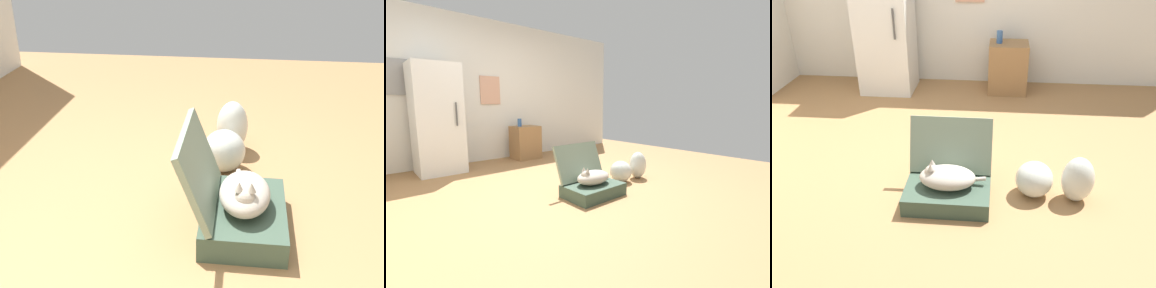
# 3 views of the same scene
# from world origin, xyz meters

# --- Properties ---
(ground_plane) EXTENTS (7.68, 7.68, 0.00)m
(ground_plane) POSITION_xyz_m (0.00, 0.00, 0.00)
(ground_plane) COLOR #9E7247
(ground_plane) RESTS_ON ground
(suitcase_base) EXTENTS (0.67, 0.46, 0.15)m
(suitcase_base) POSITION_xyz_m (0.16, -0.55, 0.07)
(suitcase_base) COLOR #384C3D
(suitcase_base) RESTS_ON ground
(suitcase_lid) EXTENTS (0.67, 0.20, 0.45)m
(suitcase_lid) POSITION_xyz_m (0.16, -0.30, 0.37)
(suitcase_lid) COLOR gray
(suitcase_lid) RESTS_ON suitcase_base
(cat) EXTENTS (0.52, 0.28, 0.22)m
(cat) POSITION_xyz_m (0.15, -0.55, 0.23)
(cat) COLOR #B2A899
(cat) RESTS_ON suitcase_base
(plastic_bag_white) EXTENTS (0.30, 0.30, 0.29)m
(plastic_bag_white) POSITION_xyz_m (0.84, -0.40, 0.15)
(plastic_bag_white) COLOR silver
(plastic_bag_white) RESTS_ON ground
(plastic_bag_clear) EXTENTS (0.25, 0.23, 0.39)m
(plastic_bag_clear) POSITION_xyz_m (1.17, -0.44, 0.19)
(plastic_bag_clear) COLOR silver
(plastic_bag_clear) RESTS_ON ground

